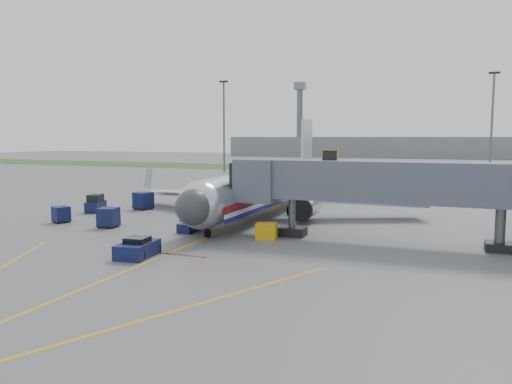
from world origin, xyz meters
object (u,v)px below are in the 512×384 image
(pushback_tug, at_px, (137,248))
(belt_loader, at_px, (192,225))
(airliner, at_px, (266,188))
(ramp_worker, at_px, (188,212))
(baggage_tug, at_px, (96,204))

(pushback_tug, bearing_deg, belt_loader, 96.48)
(belt_loader, bearing_deg, pushback_tug, -83.52)
(airliner, relative_size, ramp_worker, 24.21)
(ramp_worker, bearing_deg, airliner, -9.26)
(belt_loader, distance_m, ramp_worker, 5.91)
(airliner, height_order, belt_loader, airliner)
(airliner, distance_m, ramp_worker, 8.57)
(ramp_worker, bearing_deg, pushback_tug, -130.98)
(baggage_tug, bearing_deg, pushback_tug, -44.19)
(baggage_tug, height_order, ramp_worker, baggage_tug)
(airliner, distance_m, baggage_tug, 18.08)
(pushback_tug, distance_m, baggage_tug, 21.95)
(belt_loader, relative_size, ramp_worker, 2.51)
(airliner, bearing_deg, ramp_worker, -132.20)
(pushback_tug, distance_m, belt_loader, 9.54)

